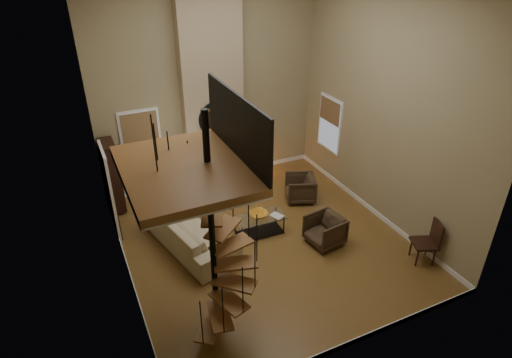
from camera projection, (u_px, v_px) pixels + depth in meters
name	position (u px, v px, depth m)	size (l,w,h in m)	color
ground	(263.00, 240.00, 9.81)	(6.00, 6.50, 0.01)	olive
back_wall	(209.00, 84.00, 11.03)	(6.00, 0.02, 5.50)	#9A8B63
front_wall	(368.00, 211.00, 5.90)	(6.00, 0.02, 5.50)	#9A8B63
left_wall	(108.00, 157.00, 7.36)	(0.02, 6.50, 5.50)	#9A8B63
right_wall	(385.00, 106.00, 9.58)	(0.02, 6.50, 5.50)	#9A8B63
baseboard_back	(214.00, 176.00, 12.34)	(6.00, 0.02, 0.12)	white
baseboard_front	(348.00, 344.00, 7.22)	(6.00, 0.02, 0.12)	white
baseboard_left	(131.00, 276.00, 8.68)	(0.02, 6.50, 0.12)	white
baseboard_right	(369.00, 208.00, 10.89)	(0.02, 6.50, 0.12)	white
chimney_breast	(212.00, 86.00, 10.88)	(1.60, 0.38, 5.50)	tan
hearth	(223.00, 188.00, 11.83)	(1.50, 0.60, 0.04)	black
firebox	(218.00, 166.00, 11.80)	(0.95, 0.02, 0.72)	black
mantel	(218.00, 148.00, 11.45)	(1.70, 0.18, 0.06)	white
mirror_frame	(216.00, 119.00, 11.10)	(0.94, 0.94, 0.10)	black
mirror_disc	(216.00, 119.00, 11.11)	(0.80, 0.80, 0.01)	white
vase_left	(198.00, 146.00, 11.20)	(0.24, 0.24, 0.25)	black
vase_right	(238.00, 139.00, 11.63)	(0.20, 0.20, 0.21)	#1A5D54
window_back	(141.00, 138.00, 10.86)	(1.02, 0.06, 1.52)	white
window_right	(330.00, 123.00, 11.70)	(0.06, 1.02, 1.52)	white
entry_door	(111.00, 192.00, 9.63)	(0.10, 1.05, 2.16)	white
loft	(191.00, 165.00, 6.05)	(1.70, 2.20, 1.09)	#936030
spiral_stair	(213.00, 242.00, 6.86)	(1.47, 1.47, 4.06)	black
hutch	(112.00, 176.00, 10.51)	(0.37, 0.79, 1.76)	black
sofa	(188.00, 231.00, 9.46)	(2.60, 1.02, 0.76)	tan
armchair_near	(303.00, 188.00, 11.16)	(0.73, 0.75, 0.68)	#3D2C1C
armchair_far	(327.00, 229.00, 9.58)	(0.73, 0.75, 0.68)	#3D2C1C
coffee_table	(260.00, 223.00, 9.91)	(1.19, 0.62, 0.45)	silver
bowl	(259.00, 214.00, 9.84)	(0.42, 0.42, 0.10)	orange
book	(276.00, 216.00, 9.83)	(0.21, 0.29, 0.03)	gray
floor_lamp	(188.00, 156.00, 10.40)	(0.43, 0.43, 1.75)	black
accent_lamp	(260.00, 164.00, 12.58)	(0.15, 0.15, 0.54)	orange
side_chair	(429.00, 240.00, 8.95)	(0.63, 0.63, 1.01)	black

